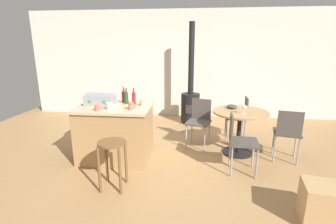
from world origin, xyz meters
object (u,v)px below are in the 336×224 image
Objects in this scene: kitchen_island at (116,133)px; wood_stove at (190,100)px; bottle_1 at (124,96)px; cup_1 at (98,108)px; wooden_stool at (112,154)px; cup_2 at (131,106)px; wine_glass at (244,107)px; toolbox at (100,99)px; cup_3 at (110,106)px; folding_chair_right at (239,115)px; cardboard_box at (328,205)px; cup_0 at (142,103)px; folding_chair_near at (199,119)px; dining_table at (240,122)px; bottle_0 at (126,98)px; folding_chair_left at (288,131)px; serving_bowl at (232,106)px; folding_chair_far at (239,139)px; bottle_2 at (134,98)px.

wood_stove reaches higher than kitchen_island.
bottle_1 is 2.16× the size of cup_1.
wooden_stool is 2.50× the size of bottle_1.
cup_2 is 1.79m from wine_glass.
toolbox is 0.39m from cup_3.
folding_chair_right is at bearing 31.36° from cup_1.
cardboard_box is at bearing -19.54° from cup_1.
folding_chair_right is 2.04m from cup_0.
cup_1 reaches higher than folding_chair_near.
wood_stove is at bearing 117.19° from dining_table.
bottle_1 is at bearing 81.32° from cup_3.
cardboard_box is (1.31, -1.98, -0.30)m from folding_chair_near.
folding_chair_left is at bearing -0.36° from bottle_0.
folding_chair_right reaches higher than wooden_stool.
kitchen_island is 0.67m from cup_0.
bottle_0 is at bearing -55.44° from bottle_1.
cup_1 is (-0.39, 0.59, 0.45)m from wooden_stool.
wood_stove is 3.74m from cardboard_box.
folding_chair_left is 7.25× the size of cup_1.
kitchen_island is 6.46× the size of serving_bowl.
toolbox is 1.77× the size of bottle_0.
bottle_1 reaches higher than folding_chair_far.
cup_0 is (0.20, 0.96, 0.45)m from wooden_stool.
kitchen_island is 0.63m from bottle_1.
bottle_2 is 1.82× the size of wine_glass.
wine_glass is at bearing 12.38° from cup_3.
cup_0 reaches higher than kitchen_island.
folding_chair_far is at bearing -105.54° from wine_glass.
cup_0 is at bearing -160.70° from serving_bowl.
folding_chair_left is 0.77m from wine_glass.
folding_chair_left is 2.64m from bottle_0.
wooden_stool is 2.76m from folding_chair_right.
toolbox is at bearing -166.64° from serving_bowl.
wine_glass is at bearing 7.03° from kitchen_island.
bottle_1 reaches higher than folding_chair_near.
bottle_2 is 2.19× the size of cup_1.
wood_stove is (-0.20, 1.43, 0.04)m from folding_chair_near.
folding_chair_far reaches higher than wooden_stool.
bottle_2 is at bearing 12.68° from toolbox.
dining_table is 7.57× the size of cup_0.
bottle_2 reaches higher than folding_chair_right.
wine_glass is at bearing 13.75° from cup_1.
serving_bowl is (1.68, 1.48, 0.31)m from wooden_stool.
wood_stove is at bearing 97.89° from folding_chair_near.
wooden_stool is 5.40× the size of cup_1.
folding_chair_far is 2.25m from toolbox.
bottle_2 is (0.53, 0.12, 0.01)m from toolbox.
folding_chair_left is (0.71, -0.24, -0.06)m from dining_table.
wooden_stool is at bearing -101.78° from cup_0.
folding_chair_left is 2.52m from bottle_2.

